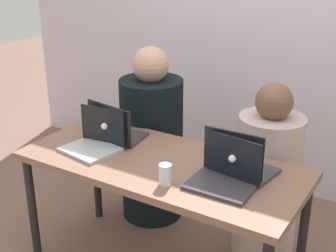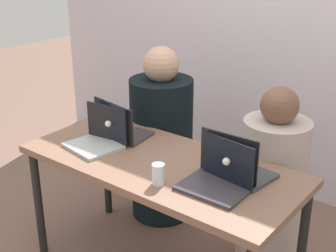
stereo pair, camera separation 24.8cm
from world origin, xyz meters
The scene contains 9 objects.
back_wall centered at (0.00, 1.41, 1.31)m, with size 4.50×0.10×2.62m, color silver.
desk centered at (0.00, 0.00, 0.67)m, with size 1.53×0.68×0.74m.
person_on_left centered at (-0.41, 0.53, 0.54)m, with size 0.50×0.50×1.21m.
person_on_right centered at (0.41, 0.53, 0.49)m, with size 0.42×0.42×1.10m.
laptop_front_right centered at (0.39, -0.04, 0.79)m, with size 0.32×0.29×0.24m.
laptop_back_right centered at (0.42, 0.08, 0.79)m, with size 0.32×0.29×0.23m.
laptop_front_left centered at (-0.40, -0.05, 0.79)m, with size 0.32×0.30×0.24m.
laptop_back_left centered at (-0.39, 0.09, 0.79)m, with size 0.35×0.28×0.23m.
water_glass_right centered at (0.15, -0.20, 0.79)m, with size 0.06×0.06×0.11m.
Camera 1 is at (1.21, -1.89, 1.85)m, focal length 50.00 mm.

